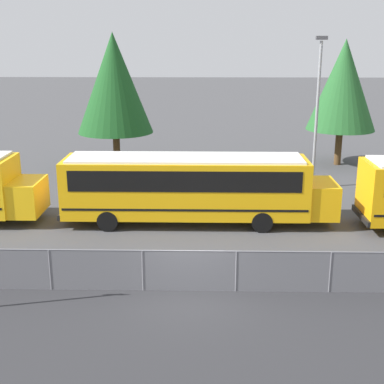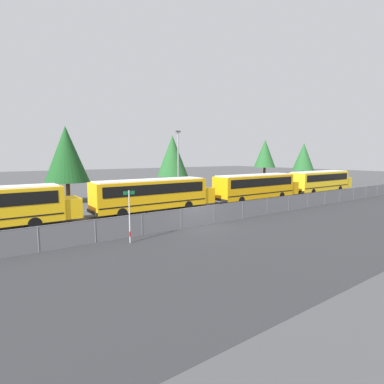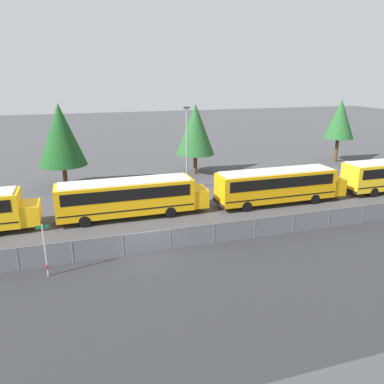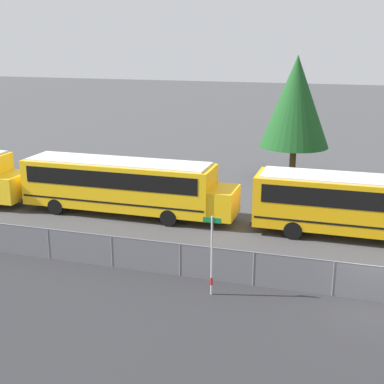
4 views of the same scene
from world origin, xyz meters
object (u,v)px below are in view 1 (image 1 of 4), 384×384
(tree_0, at_px, (343,85))
(tree_1, at_px, (114,83))
(light_pole, at_px, (317,107))
(school_bus_2, at_px, (191,184))

(tree_0, distance_m, tree_1, 14.45)
(tree_0, bearing_deg, light_pole, -115.65)
(light_pole, relative_size, tree_1, 0.97)
(school_bus_2, height_order, light_pole, light_pole)
(school_bus_2, xyz_separation_m, tree_0, (9.38, 11.84, 3.35))
(school_bus_2, xyz_separation_m, light_pole, (6.63, 6.10, 2.66))
(light_pole, height_order, tree_1, tree_1)
(school_bus_2, distance_m, tree_0, 15.48)
(school_bus_2, distance_m, light_pole, 9.39)
(school_bus_2, relative_size, tree_1, 1.44)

